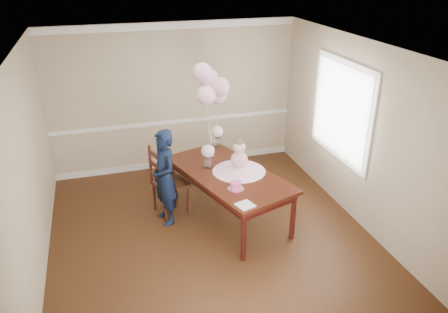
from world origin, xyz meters
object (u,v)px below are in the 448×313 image
dining_chair_seat (171,184)px  woman (165,178)px  dining_table_top (228,174)px  birthday_cake (236,185)px

dining_chair_seat → woman: 0.36m
dining_table_top → birthday_cake: (-0.05, -0.51, 0.09)m
dining_table_top → birthday_cake: size_ratio=13.33×
woman → dining_table_top: bearing=64.7°
birthday_cake → dining_chair_seat: birthday_cake is taller
dining_table_top → birthday_cake: bearing=-114.0°
dining_table_top → woman: (-0.93, 0.19, -0.02)m
dining_table_top → birthday_cake: birthday_cake is taller
woman → dining_chair_seat: bearing=140.0°
birthday_cake → dining_chair_seat: 1.26m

